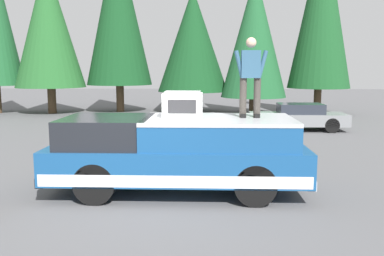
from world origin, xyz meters
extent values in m
plane|color=#565659|center=(0.00, 0.00, 0.00)|extent=(90.00, 90.00, 0.00)
cube|color=navy|center=(0.45, -0.61, 0.70)|extent=(2.00, 5.50, 0.70)
cube|color=silver|center=(0.45, -0.61, 0.51)|extent=(2.01, 5.39, 0.24)
cube|color=black|center=(0.45, 0.90, 1.35)|extent=(1.84, 1.87, 0.60)
cube|color=navy|center=(0.45, -1.49, 1.31)|extent=(1.92, 3.19, 0.52)
cube|color=#B7BABF|center=(0.45, -1.49, 1.61)|extent=(1.94, 3.19, 0.08)
cube|color=#232326|center=(0.45, 2.08, 0.43)|extent=(1.96, 0.16, 0.20)
cube|color=#B2B5BA|center=(0.45, -3.30, 0.43)|extent=(1.96, 0.16, 0.20)
cylinder|color=black|center=(-0.40, 0.98, 0.42)|extent=(0.30, 0.84, 0.84)
cylinder|color=black|center=(1.30, 0.98, 0.42)|extent=(0.30, 0.84, 0.84)
cylinder|color=black|center=(-0.40, -2.21, 0.42)|extent=(0.30, 0.84, 0.84)
cylinder|color=black|center=(1.30, -2.21, 0.42)|extent=(0.30, 0.84, 0.84)
cube|color=white|center=(0.50, -0.73, 1.91)|extent=(0.64, 0.84, 0.52)
cube|color=#2D2D30|center=(0.18, -0.73, 1.91)|extent=(0.01, 0.59, 0.29)
cube|color=#99999E|center=(0.50, -0.73, 2.19)|extent=(0.58, 0.76, 0.04)
cylinder|color=#423D38|center=(0.57, -2.33, 2.07)|extent=(0.15, 0.15, 0.84)
cube|color=black|center=(0.53, -2.33, 1.69)|extent=(0.26, 0.11, 0.08)
cylinder|color=#423D38|center=(0.57, -2.03, 2.07)|extent=(0.15, 0.15, 0.84)
cube|color=black|center=(0.53, -2.03, 1.69)|extent=(0.26, 0.11, 0.08)
cube|color=#335B7A|center=(0.57, -2.18, 2.78)|extent=(0.24, 0.40, 0.58)
sphere|color=beige|center=(0.57, -2.18, 3.23)|extent=(0.22, 0.22, 0.22)
cylinder|color=#335B7A|center=(0.54, -2.42, 2.78)|extent=(0.09, 0.23, 0.58)
cylinder|color=#335B7A|center=(0.54, -1.93, 2.78)|extent=(0.09, 0.23, 0.58)
cube|color=gray|center=(9.71, -5.21, 0.49)|extent=(1.64, 4.10, 0.50)
cube|color=#282D38|center=(9.71, -5.31, 0.95)|extent=(1.31, 1.89, 0.42)
cylinder|color=black|center=(8.99, -3.94, 0.31)|extent=(0.20, 0.62, 0.62)
cylinder|color=black|center=(10.43, -3.94, 0.31)|extent=(0.20, 0.62, 0.62)
cylinder|color=black|center=(8.99, -6.48, 0.31)|extent=(0.20, 0.62, 0.62)
cylinder|color=black|center=(10.43, -6.48, 0.31)|extent=(0.20, 0.62, 0.62)
cylinder|color=#4C3826|center=(16.17, -7.73, 0.76)|extent=(0.43, 0.43, 1.53)
cone|color=#194C23|center=(16.17, -7.73, 6.21)|extent=(3.57, 3.57, 9.36)
cylinder|color=#4C3826|center=(15.90, -3.93, 0.51)|extent=(0.45, 0.45, 1.01)
cone|color=#1E562D|center=(15.90, -3.93, 4.54)|extent=(3.76, 3.76, 7.05)
cylinder|color=#4C3826|center=(17.11, -0.37, 0.63)|extent=(0.51, 0.51, 1.27)
cone|color=#14421E|center=(17.11, -0.37, 4.35)|extent=(4.27, 4.27, 6.16)
cylinder|color=#4C3826|center=(17.03, 4.13, 0.84)|extent=(0.47, 0.47, 1.67)
cone|color=#14421E|center=(17.03, 4.13, 6.20)|extent=(3.95, 3.95, 9.06)
cylinder|color=#4C3826|center=(15.96, 8.01, 0.78)|extent=(0.49, 0.49, 1.55)
cone|color=#235B28|center=(15.96, 8.01, 5.19)|extent=(4.05, 4.05, 7.28)
camera|label=1|loc=(-8.33, -1.26, 2.71)|focal=38.67mm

